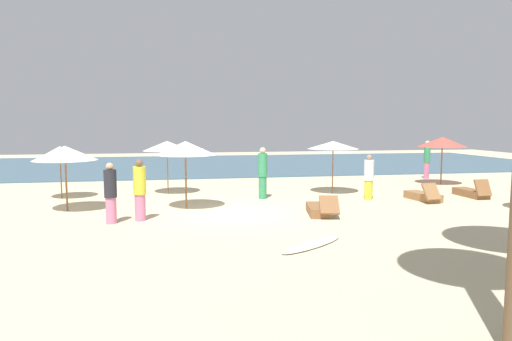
# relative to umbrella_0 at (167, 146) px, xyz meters

# --- Properties ---
(ground_plane) EXTENTS (60.00, 60.00, 0.00)m
(ground_plane) POSITION_rel_umbrella_0_xyz_m (2.05, -4.43, -1.93)
(ground_plane) COLOR beige
(ocean_water) EXTENTS (48.00, 16.00, 0.06)m
(ocean_water) POSITION_rel_umbrella_0_xyz_m (2.05, 12.57, -1.90)
(ocean_water) COLOR #3D6075
(ocean_water) RESTS_ON ground_plane
(umbrella_0) EXTENTS (1.93, 1.93, 2.13)m
(umbrella_0) POSITION_rel_umbrella_0_xyz_m (0.00, 0.00, 0.00)
(umbrella_0) COLOR olive
(umbrella_0) RESTS_ON ground_plane
(umbrella_1) EXTENTS (2.04, 2.04, 2.13)m
(umbrella_1) POSITION_rel_umbrella_0_xyz_m (6.55, -1.14, 0.03)
(umbrella_1) COLOR brown
(umbrella_1) RESTS_ON ground_plane
(umbrella_3) EXTENTS (2.17, 2.17, 2.21)m
(umbrella_3) POSITION_rel_umbrella_0_xyz_m (12.44, 0.54, 0.04)
(umbrella_3) COLOR brown
(umbrella_3) RESTS_ON ground_plane
(umbrella_4) EXTENTS (1.74, 1.74, 1.97)m
(umbrella_4) POSITION_rel_umbrella_0_xyz_m (-3.96, -0.42, -0.21)
(umbrella_4) COLOR brown
(umbrella_4) RESTS_ON ground_plane
(umbrella_5) EXTENTS (2.02, 2.02, 2.12)m
(umbrella_5) POSITION_rel_umbrella_0_xyz_m (-3.19, -3.10, -0.05)
(umbrella_5) COLOR brown
(umbrella_5) RESTS_ON ground_plane
(umbrella_7) EXTENTS (1.98, 1.98, 2.25)m
(umbrella_7) POSITION_rel_umbrella_0_xyz_m (0.63, -3.42, 0.09)
(umbrella_7) COLOR brown
(umbrella_7) RESTS_ON ground_plane
(lounger_0) EXTENTS (0.80, 1.73, 0.72)m
(lounger_0) POSITION_rel_umbrella_0_xyz_m (9.27, -3.36, -1.76)
(lounger_0) COLOR olive
(lounger_0) RESTS_ON ground_plane
(lounger_1) EXTENTS (0.89, 1.78, 0.67)m
(lounger_1) POSITION_rel_umbrella_0_xyz_m (4.66, -5.16, -1.76)
(lounger_1) COLOR brown
(lounger_1) RESTS_ON ground_plane
(lounger_2) EXTENTS (0.62, 1.63, 0.75)m
(lounger_2) POSITION_rel_umbrella_0_xyz_m (11.56, -2.92, -1.76)
(lounger_2) COLOR brown
(lounger_2) RESTS_ON ground_plane
(person_0) EXTENTS (0.50, 0.50, 1.94)m
(person_0) POSITION_rel_umbrella_0_xyz_m (3.53, -1.85, -0.95)
(person_0) COLOR #338C59
(person_0) RESTS_ON ground_plane
(person_1) EXTENTS (0.48, 0.48, 1.80)m
(person_1) POSITION_rel_umbrella_0_xyz_m (-0.75, -5.04, -1.03)
(person_1) COLOR #D17299
(person_1) RESTS_ON ground_plane
(person_2) EXTENTS (0.50, 0.50, 1.68)m
(person_2) POSITION_rel_umbrella_0_xyz_m (7.36, -2.80, -1.09)
(person_2) COLOR yellow
(person_2) RESTS_ON ground_plane
(person_3) EXTENTS (0.46, 0.46, 1.74)m
(person_3) POSITION_rel_umbrella_0_xyz_m (-1.53, -5.29, -1.06)
(person_3) COLOR #D17299
(person_3) RESTS_ON ground_plane
(person_4) EXTENTS (0.40, 0.40, 1.95)m
(person_4) POSITION_rel_umbrella_0_xyz_m (12.97, 2.66, -0.93)
(person_4) COLOR #D17299
(person_4) RESTS_ON ground_plane
(surfboard) EXTENTS (1.99, 1.64, 0.07)m
(surfboard) POSITION_rel_umbrella_0_xyz_m (3.36, -8.60, -1.90)
(surfboard) COLOR silver
(surfboard) RESTS_ON ground_plane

